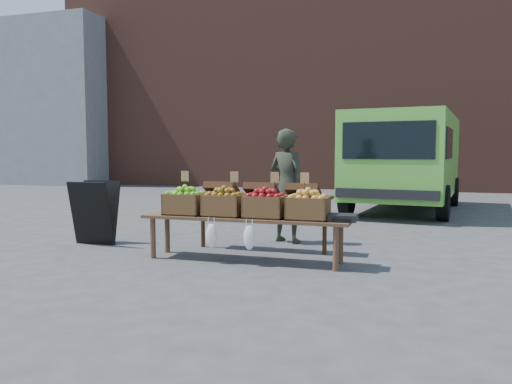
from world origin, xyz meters
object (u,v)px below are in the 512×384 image
(crate_golden_apples, at_px, (185,204))
(crate_green_apples, at_px, (308,208))
(crate_russet_pears, at_px, (224,205))
(crate_red_apples, at_px, (265,207))
(vendor, at_px, (287,186))
(delivery_van, at_px, (405,163))
(chalkboard_sign, at_px, (95,212))
(back_table, at_px, (261,214))
(display_bench, at_px, (244,239))
(weighing_scale, at_px, (343,218))

(crate_golden_apples, relative_size, crate_green_apples, 1.00)
(crate_russet_pears, height_order, crate_red_apples, same)
(vendor, distance_m, crate_green_apples, 1.60)
(vendor, height_order, crate_red_apples, vendor)
(crate_russet_pears, distance_m, crate_green_apples, 1.10)
(crate_red_apples, bearing_deg, vendor, 92.73)
(delivery_van, relative_size, crate_russet_pears, 10.05)
(delivery_van, height_order, chalkboard_sign, delivery_van)
(delivery_van, xyz_separation_m, crate_golden_apples, (-2.69, -6.41, -0.41))
(back_table, xyz_separation_m, crate_green_apples, (0.81, -0.72, 0.19))
(back_table, bearing_deg, crate_russet_pears, -111.72)
(delivery_van, xyz_separation_m, crate_red_apples, (-1.59, -6.41, -0.41))
(chalkboard_sign, relative_size, crate_green_apples, 1.95)
(vendor, height_order, display_bench, vendor)
(chalkboard_sign, bearing_deg, crate_russet_pears, -12.40)
(chalkboard_sign, xyz_separation_m, back_table, (2.55, 0.28, 0.03))
(vendor, relative_size, crate_russet_pears, 3.50)
(chalkboard_sign, height_order, crate_red_apples, chalkboard_sign)
(display_bench, relative_size, crate_russet_pears, 5.40)
(back_table, relative_size, crate_golden_apples, 4.20)
(chalkboard_sign, bearing_deg, crate_green_apples, -8.87)
(crate_russet_pears, bearing_deg, chalkboard_sign, 169.07)
(vendor, height_order, crate_russet_pears, vendor)
(vendor, height_order, chalkboard_sign, vendor)
(crate_russet_pears, bearing_deg, vendor, 71.83)
(vendor, xyz_separation_m, chalkboard_sign, (-2.74, -1.03, -0.39))
(crate_red_apples, xyz_separation_m, crate_green_apples, (0.55, 0.00, 0.00))
(crate_golden_apples, bearing_deg, crate_red_apples, 0.00)
(display_bench, bearing_deg, crate_green_apples, 0.00)
(chalkboard_sign, height_order, crate_green_apples, chalkboard_sign)
(display_bench, relative_size, crate_red_apples, 5.40)
(chalkboard_sign, bearing_deg, display_bench, -11.24)
(crate_golden_apples, height_order, crate_red_apples, same)
(crate_red_apples, bearing_deg, display_bench, 180.00)
(delivery_van, distance_m, back_table, 6.02)
(chalkboard_sign, relative_size, crate_red_apples, 1.95)
(back_table, bearing_deg, weighing_scale, -30.18)
(vendor, bearing_deg, chalkboard_sign, 42.95)
(crate_golden_apples, bearing_deg, crate_green_apples, 0.00)
(back_table, bearing_deg, display_bench, -90.94)
(vendor, height_order, weighing_scale, vendor)
(vendor, xyz_separation_m, crate_golden_apples, (-1.03, -1.46, -0.16))
(crate_russet_pears, bearing_deg, delivery_van, 71.52)
(crate_golden_apples, xyz_separation_m, crate_red_apples, (1.10, 0.00, 0.00))
(back_table, distance_m, display_bench, 0.76)
(display_bench, distance_m, crate_golden_apples, 0.93)
(back_table, height_order, display_bench, back_table)
(chalkboard_sign, bearing_deg, crate_red_apples, -10.30)
(delivery_van, relative_size, crate_red_apples, 10.05)
(crate_golden_apples, bearing_deg, display_bench, 0.00)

